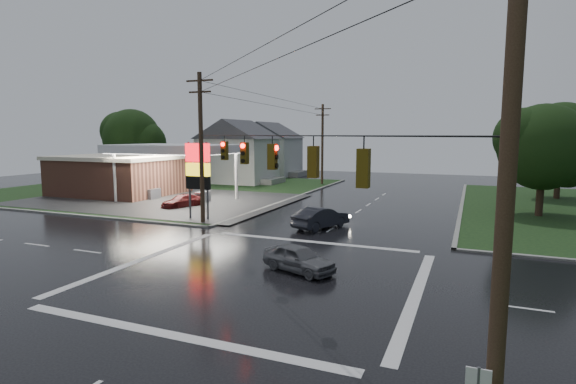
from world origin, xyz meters
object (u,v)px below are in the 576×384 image
at_px(pylon_sign, 198,168).
at_px(car_pump, 182,201).
at_px(utility_pole_se, 507,180).
at_px(utility_pole_nw, 201,146).
at_px(tree_ne_far, 563,138).
at_px(gas_station, 128,172).
at_px(house_near, 238,150).
at_px(house_far, 268,148).
at_px(tree_nw_behind, 133,137).
at_px(car_crossing, 299,258).
at_px(utility_pole_n, 322,143).
at_px(car_north, 321,218).
at_px(tree_ne_near, 545,147).

height_order(pylon_sign, car_pump, pylon_sign).
relative_size(pylon_sign, utility_pole_se, 0.55).
distance_m(utility_pole_nw, tree_ne_far, 36.20).
relative_size(gas_station, house_near, 2.37).
height_order(house_far, tree_nw_behind, tree_nw_behind).
bearing_deg(car_pump, car_crossing, -17.85).
xyz_separation_m(utility_pole_se, tree_nw_behind, (-43.34, 39.49, 0.46)).
bearing_deg(tree_nw_behind, utility_pole_n, 18.21).
xyz_separation_m(gas_station, car_pump, (10.37, -4.64, -1.97)).
bearing_deg(car_north, utility_pole_nw, 33.74).
relative_size(house_far, tree_ne_far, 1.13).
distance_m(house_near, car_north, 32.21).
bearing_deg(gas_station, tree_nw_behind, 128.42).
height_order(house_near, car_pump, house_near).
xyz_separation_m(utility_pole_se, utility_pole_n, (-19.00, 47.50, -0.25)).
bearing_deg(utility_pole_n, tree_nw_behind, -161.79).
xyz_separation_m(tree_ne_near, car_pump, (-29.45, -6.93, -4.98)).
bearing_deg(house_near, utility_pole_n, 9.91).
bearing_deg(tree_nw_behind, gas_station, -51.58).
relative_size(gas_station, car_pump, 6.54).
distance_m(utility_pole_nw, house_near, 28.90).
height_order(utility_pole_nw, tree_ne_near, utility_pole_nw).
bearing_deg(utility_pole_nw, house_near, 113.37).
bearing_deg(utility_pole_nw, car_pump, 136.24).
bearing_deg(car_north, house_far, -37.10).
bearing_deg(tree_ne_far, tree_ne_near, -104.07).
distance_m(utility_pole_n, tree_ne_far, 26.96).
relative_size(gas_station, car_north, 5.76).
height_order(pylon_sign, house_far, house_far).
distance_m(pylon_sign, car_crossing, 15.57).
height_order(utility_pole_n, tree_ne_near, utility_pole_n).
xyz_separation_m(pylon_sign, tree_nw_behind, (-23.34, 19.49, 2.17)).
bearing_deg(pylon_sign, car_north, 3.78).
relative_size(utility_pole_nw, car_north, 2.42).
bearing_deg(house_far, pylon_sign, -73.02).
bearing_deg(house_far, utility_pole_nw, -72.08).
bearing_deg(tree_ne_far, house_near, 176.99).
bearing_deg(pylon_sign, utility_pole_nw, -45.00).
distance_m(house_far, tree_ne_near, 44.50).
xyz_separation_m(utility_pole_nw, house_near, (-11.45, 26.50, -1.32)).
xyz_separation_m(utility_pole_n, tree_nw_behind, (-24.34, -8.01, 0.71)).
bearing_deg(car_pump, pylon_sign, -21.38).
height_order(pylon_sign, car_crossing, pylon_sign).
xyz_separation_m(house_far, tree_ne_near, (36.09, -26.01, 1.16)).
distance_m(utility_pole_se, car_pump, 35.29).
height_order(utility_pole_n, tree_nw_behind, utility_pole_n).
height_order(utility_pole_se, car_crossing, utility_pole_se).
bearing_deg(tree_nw_behind, pylon_sign, -39.87).
xyz_separation_m(gas_station, utility_pole_n, (16.18, 18.30, 2.92)).
bearing_deg(utility_pole_n, utility_pole_se, -68.20).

